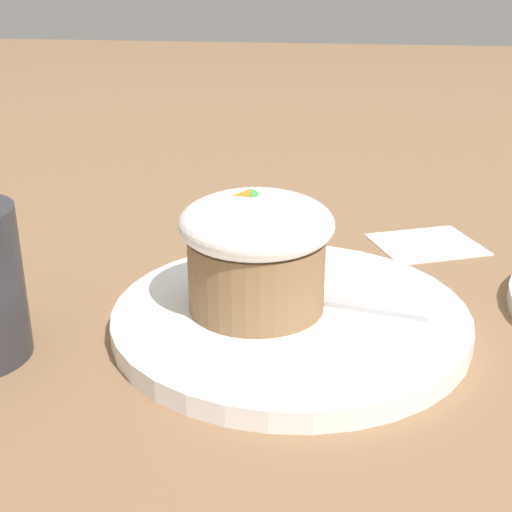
# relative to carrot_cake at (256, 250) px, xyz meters

# --- Properties ---
(ground_plane) EXTENTS (4.00, 4.00, 0.00)m
(ground_plane) POSITION_rel_carrot_cake_xyz_m (-0.03, -0.00, -0.06)
(ground_plane) COLOR #846042
(dessert_plate) EXTENTS (0.26, 0.26, 0.02)m
(dessert_plate) POSITION_rel_carrot_cake_xyz_m (-0.03, -0.00, -0.05)
(dessert_plate) COLOR white
(dessert_plate) RESTS_ON ground_plane
(carrot_cake) EXTENTS (0.11, 0.11, 0.09)m
(carrot_cake) POSITION_rel_carrot_cake_xyz_m (0.00, 0.00, 0.00)
(carrot_cake) COLOR olive
(carrot_cake) RESTS_ON dessert_plate
(spoon) EXTENTS (0.13, 0.05, 0.01)m
(spoon) POSITION_rel_carrot_cake_xyz_m (-0.03, -0.02, -0.04)
(spoon) COLOR #B7B7BC
(spoon) RESTS_ON dessert_plate
(paper_napkin) EXTENTS (0.12, 0.11, 0.00)m
(paper_napkin) POSITION_rel_carrot_cake_xyz_m (-0.14, -0.19, -0.06)
(paper_napkin) COLOR white
(paper_napkin) RESTS_ON ground_plane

